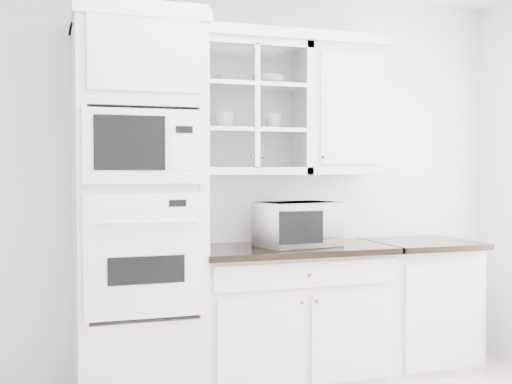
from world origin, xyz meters
name	(u,v)px	position (x,y,z in m)	size (l,w,h in m)	color
room_shell	(313,101)	(0.00, 0.43, 1.78)	(4.00, 3.50, 2.70)	white
oven_column	(138,207)	(-0.75, 1.42, 1.20)	(0.76, 0.68, 2.40)	silver
base_cabinet_run	(291,313)	(0.28, 1.45, 0.46)	(1.32, 0.67, 0.92)	silver
extra_base_cabinet	(419,303)	(1.28, 1.45, 0.46)	(0.72, 0.67, 0.92)	silver
upper_cabinet_glass	(250,108)	(0.03, 1.58, 1.85)	(0.80, 0.33, 0.90)	silver
upper_cabinet_solid	(340,111)	(0.71, 1.58, 1.85)	(0.55, 0.33, 0.90)	silver
crown_molding	(236,35)	(-0.07, 1.56, 2.33)	(2.14, 0.38, 0.07)	white
countertop_microwave	(297,224)	(0.31, 1.42, 1.07)	(0.51, 0.43, 0.30)	white
bowl_a	(229,80)	(-0.11, 1.60, 2.04)	(0.21, 0.21, 0.05)	white
bowl_b	(268,81)	(0.17, 1.60, 2.04)	(0.22, 0.22, 0.07)	white
cup_a	(225,120)	(-0.15, 1.57, 1.76)	(0.13, 0.13, 0.11)	white
cup_b	(274,122)	(0.20, 1.58, 1.76)	(0.11, 0.11, 0.10)	white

